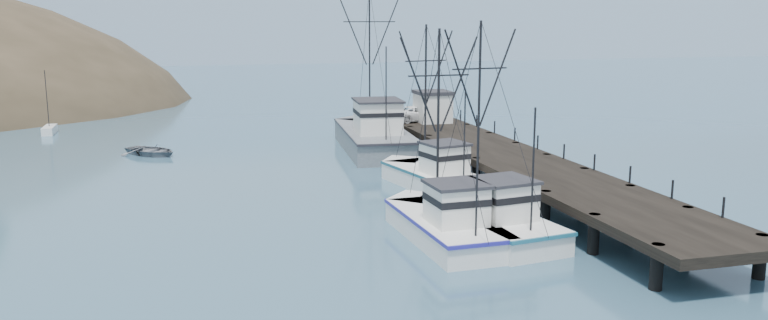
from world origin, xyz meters
TOP-DOWN VIEW (x-y plane):
  - ground at (0.00, 0.00)m, footprint 400.00×400.00m
  - pier at (14.00, 16.00)m, footprint 6.00×44.00m
  - distant_ridge at (10.00, 170.00)m, footprint 360.00×40.00m
  - distant_ridge_far at (-40.00, 185.00)m, footprint 180.00×25.00m
  - trawler_near at (7.75, 5.51)m, footprint 5.12×11.40m
  - trawler_mid at (5.31, 5.33)m, footprint 4.13×11.15m
  - trawler_far at (8.51, 16.61)m, footprint 5.33×10.90m
  - work_vessel at (8.28, 31.75)m, footprint 6.33×17.33m
  - pier_shed at (14.15, 33.13)m, footprint 3.00×3.20m
  - pickup_truck at (13.02, 34.00)m, footprint 5.33×3.40m
  - motorboat at (-10.11, 34.08)m, footprint 6.03×6.08m

SIDE VIEW (x-z plane):
  - ground at x=0.00m, z-range 0.00..0.00m
  - distant_ridge at x=10.00m, z-range -13.00..13.00m
  - distant_ridge_far at x=-40.00m, z-range -9.00..9.00m
  - motorboat at x=-10.11m, z-range -0.52..0.52m
  - trawler_mid at x=5.31m, z-range -4.72..6.35m
  - trawler_near at x=7.75m, z-range -4.91..6.55m
  - trawler_far at x=8.51m, z-range -4.75..6.40m
  - work_vessel at x=8.28m, z-range -5.88..8.33m
  - pier at x=14.00m, z-range 0.69..2.69m
  - pickup_truck at x=13.02m, z-range 2.00..3.37m
  - pier_shed at x=14.15m, z-range 2.02..4.82m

